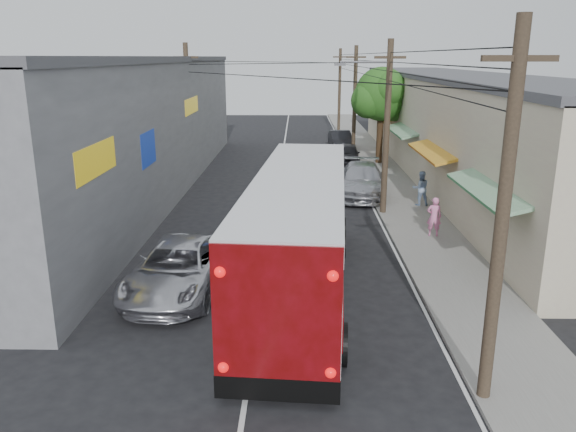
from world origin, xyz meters
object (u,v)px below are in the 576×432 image
Objects in this scene: jeepney at (179,268)px; parked_car_far at (340,140)px; pedestrian_near at (434,217)px; coach_bus at (300,231)px; parked_car_mid at (347,154)px; parked_suv at (362,180)px; pedestrian_far at (421,188)px.

jeepney is 29.53m from parked_car_far.
jeepney is 3.49× the size of pedestrian_near.
pedestrian_near reaches higher than parked_car_far.
pedestrian_near is (5.52, 5.23, -1.00)m from coach_bus.
parked_car_mid is 16.71m from pedestrian_near.
pedestrian_near is (9.34, 5.58, 0.14)m from jeepney.
parked_suv is 1.29× the size of parked_car_far.
pedestrian_near is (2.12, -23.05, 0.19)m from parked_car_far.
parked_car_far is (0.00, 15.67, -0.10)m from parked_suv.
parked_car_mid is at bearing -80.06° from pedestrian_far.
pedestrian_far is (2.62, -18.09, 0.23)m from parked_car_far.
jeepney is 14.42m from pedestrian_far.
jeepney is at bearing -104.37° from parked_car_mid.
jeepney is 0.97× the size of parked_suv.
pedestrian_far reaches higher than jeepney.
coach_bus is at bearing 51.52° from pedestrian_near.
jeepney is (-3.82, -0.34, -1.15)m from coach_bus.
parked_car_far is 2.78× the size of pedestrian_near.
coach_bus is 2.25× the size of parked_suv.
parked_suv is at bearing 79.36° from coach_bus.
pedestrian_far is (6.01, 10.20, -0.96)m from coach_bus.
parked_car_far is at bearing 93.66° from parked_car_mid.
jeepney is 10.88m from pedestrian_near.
parked_car_mid is at bearing 76.84° from jeepney.
pedestrian_near is 0.95× the size of pedestrian_far.
jeepney is at bearing 38.87° from pedestrian_near.
pedestrian_near is at bearing -88.53° from parked_car_far.
parked_car_mid is (0.00, 9.19, -0.14)m from parked_suv.
coach_bus reaches higher than parked_car_mid.
parked_car_far is at bearing 80.74° from jeepney.
coach_bus reaches higher than parked_car_far.
pedestrian_near is at bearing -68.80° from parked_suv.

